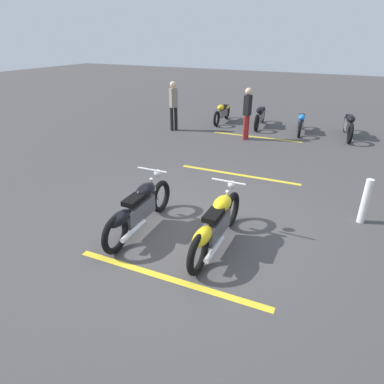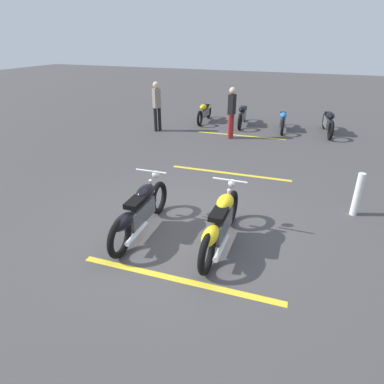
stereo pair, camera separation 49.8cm
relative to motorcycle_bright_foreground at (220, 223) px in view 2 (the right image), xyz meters
name	(u,v)px [view 2 (the right image)]	position (x,y,z in m)	size (l,w,h in m)	color
ground_plane	(188,228)	(0.36, 0.74, -0.46)	(60.00, 60.00, 0.00)	#474444
motorcycle_bright_foreground	(220,223)	(0.00, 0.00, 0.00)	(2.23, 0.62, 1.04)	black
motorcycle_dark_foreground	(140,211)	(-0.13, 1.47, 0.00)	(2.23, 0.62, 1.04)	black
motorcycle_row_far_left	(328,121)	(8.38, -1.59, 0.00)	(2.22, 0.45, 0.84)	black
motorcycle_row_left	(283,120)	(8.27, 0.02, -0.06)	(1.93, 0.37, 0.73)	black
motorcycle_row_center	(243,114)	(8.49, 1.63, -0.02)	(2.14, 0.40, 0.81)	black
motorcycle_row_right	(205,112)	(8.50, 3.24, -0.04)	(2.04, 0.33, 0.77)	black
bystander_near_row	(157,104)	(6.46, 4.42, 0.55)	(0.32, 0.30, 1.81)	black
bystander_secondary	(232,110)	(6.52, 1.58, 0.51)	(0.29, 0.24, 1.75)	maroon
bollard_post	(357,195)	(2.06, -2.22, -0.01)	(0.14, 0.14, 0.91)	white
parking_stripe_near	(178,279)	(-1.06, 0.32, -0.46)	(3.20, 0.12, 0.01)	yellow
parking_stripe_mid	(230,173)	(3.29, 0.71, -0.46)	(3.20, 0.12, 0.01)	yellow
parking_stripe_far	(241,135)	(6.95, 1.31, -0.46)	(3.20, 0.12, 0.01)	yellow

